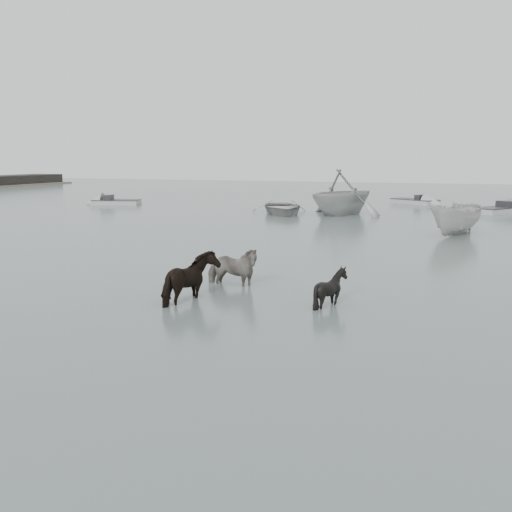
# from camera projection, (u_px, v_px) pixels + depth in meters

# --- Properties ---
(ground) EXTENTS (140.00, 140.00, 0.00)m
(ground) POSITION_uv_depth(u_px,v_px,m) (265.00, 294.00, 15.08)
(ground) COLOR #505F59
(ground) RESTS_ON ground
(pony_pinto) EXTENTS (1.71, 0.84, 1.42)m
(pony_pinto) POSITION_uv_depth(u_px,v_px,m) (232.00, 261.00, 15.95)
(pony_pinto) COLOR black
(pony_pinto) RESTS_ON ground
(pony_dark) EXTENTS (1.60, 1.75, 1.49)m
(pony_dark) POSITION_uv_depth(u_px,v_px,m) (192.00, 272.00, 14.17)
(pony_dark) COLOR black
(pony_dark) RESTS_ON ground
(pony_black) EXTENTS (1.31, 1.25, 1.13)m
(pony_black) POSITION_uv_depth(u_px,v_px,m) (331.00, 283.00, 13.80)
(pony_black) COLOR black
(pony_black) RESTS_ON ground
(rowboat_lead) EXTENTS (5.31, 6.02, 1.03)m
(rowboat_lead) POSITION_uv_depth(u_px,v_px,m) (282.00, 206.00, 36.50)
(rowboat_lead) COLOR #A6A6A2
(rowboat_lead) RESTS_ON ground
(rowboat_trail) EXTENTS (6.95, 7.28, 2.99)m
(rowboat_trail) POSITION_uv_depth(u_px,v_px,m) (343.00, 191.00, 35.67)
(rowboat_trail) COLOR #ADB0AD
(rowboat_trail) RESTS_ON ground
(boat_small) EXTENTS (2.99, 4.51, 1.63)m
(boat_small) POSITION_uv_depth(u_px,v_px,m) (457.00, 218.00, 26.37)
(boat_small) COLOR #B8B8B3
(boat_small) RESTS_ON ground
(skiff_port) EXTENTS (4.46, 5.33, 0.75)m
(skiff_port) POSITION_uv_depth(u_px,v_px,m) (499.00, 207.00, 37.02)
(skiff_port) COLOR #ACAFAC
(skiff_port) RESTS_ON ground
(skiff_outer) EXTENTS (5.07, 2.93, 0.75)m
(skiff_outer) POSITION_uv_depth(u_px,v_px,m) (116.00, 200.00, 43.48)
(skiff_outer) COLOR #A4A4A0
(skiff_outer) RESTS_ON ground
(skiff_mid) EXTENTS (5.04, 4.06, 0.75)m
(skiff_mid) POSITION_uv_depth(u_px,v_px,m) (415.00, 199.00, 44.17)
(skiff_mid) COLOR #A4A6A4
(skiff_mid) RESTS_ON ground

